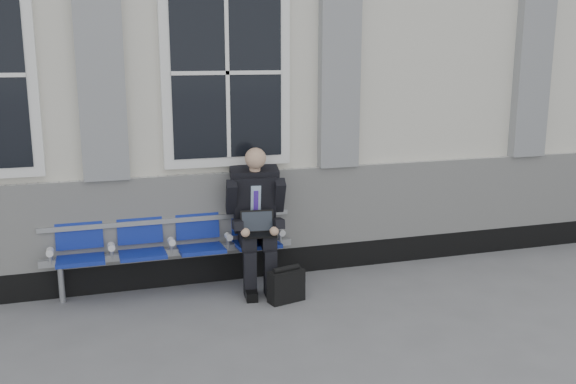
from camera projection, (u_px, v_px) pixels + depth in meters
name	position (u px, v px, depth m)	size (l,w,h in m)	color
ground	(227.00, 338.00, 5.64)	(70.00, 70.00, 0.00)	slate
station_building	(166.00, 70.00, 8.39)	(14.40, 4.40, 4.49)	silver
bench	(171.00, 239.00, 6.67)	(2.60, 0.47, 0.91)	#9EA0A3
businessman	(256.00, 213.00, 6.74)	(0.65, 0.87, 1.50)	black
briefcase	(286.00, 285.00, 6.43)	(0.39, 0.24, 0.37)	black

